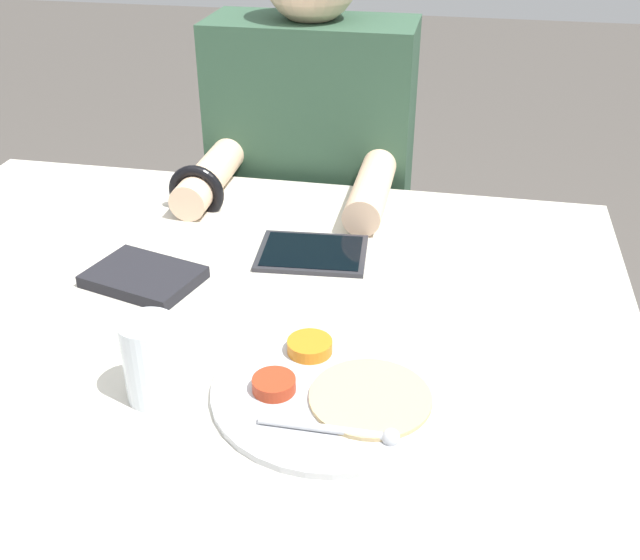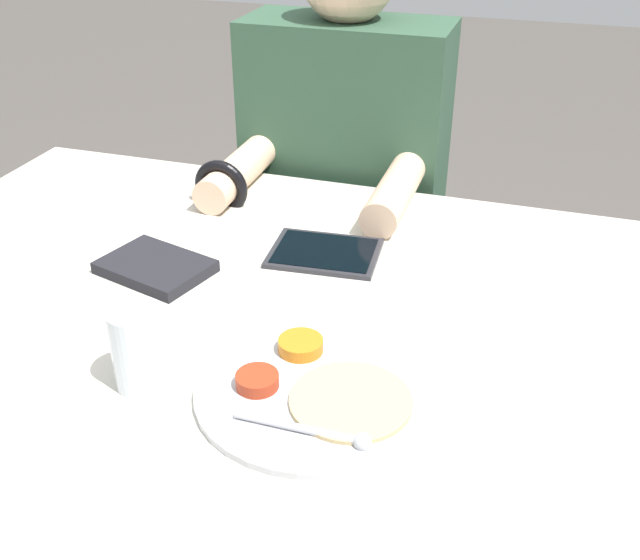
{
  "view_description": "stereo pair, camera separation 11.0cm",
  "coord_description": "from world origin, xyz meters",
  "px_view_note": "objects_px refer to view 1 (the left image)",
  "views": [
    {
      "loc": [
        0.35,
        -0.9,
        1.35
      ],
      "look_at": [
        0.16,
        0.03,
        0.79
      ],
      "focal_mm": 42.0,
      "sensor_mm": 36.0,
      "label": 1
    },
    {
      "loc": [
        0.45,
        -0.87,
        1.35
      ],
      "look_at": [
        0.16,
        0.03,
        0.79
      ],
      "focal_mm": 42.0,
      "sensor_mm": 36.0,
      "label": 2
    }
  ],
  "objects_px": {
    "thali_tray": "(332,388)",
    "person_diner": "(312,225)",
    "drinking_glass": "(151,360)",
    "red_notebook": "(144,278)",
    "tablet_device": "(312,253)"
  },
  "relations": [
    {
      "from": "red_notebook",
      "to": "tablet_device",
      "type": "relative_size",
      "value": 1.02
    },
    {
      "from": "red_notebook",
      "to": "tablet_device",
      "type": "xyz_separation_m",
      "value": [
        0.25,
        0.14,
        -0.0
      ]
    },
    {
      "from": "drinking_glass",
      "to": "tablet_device",
      "type": "bearing_deg",
      "value": 73.31
    },
    {
      "from": "thali_tray",
      "to": "drinking_glass",
      "type": "height_order",
      "value": "drinking_glass"
    },
    {
      "from": "drinking_glass",
      "to": "red_notebook",
      "type": "bearing_deg",
      "value": 115.4
    },
    {
      "from": "red_notebook",
      "to": "drinking_glass",
      "type": "xyz_separation_m",
      "value": [
        0.13,
        -0.27,
        0.05
      ]
    },
    {
      "from": "thali_tray",
      "to": "red_notebook",
      "type": "bearing_deg",
      "value": 147.98
    },
    {
      "from": "thali_tray",
      "to": "person_diner",
      "type": "bearing_deg",
      "value": 103.52
    },
    {
      "from": "tablet_device",
      "to": "person_diner",
      "type": "relative_size",
      "value": 0.16
    },
    {
      "from": "person_diner",
      "to": "drinking_glass",
      "type": "height_order",
      "value": "person_diner"
    },
    {
      "from": "thali_tray",
      "to": "red_notebook",
      "type": "xyz_separation_m",
      "value": [
        -0.35,
        0.22,
        0.0
      ]
    },
    {
      "from": "tablet_device",
      "to": "drinking_glass",
      "type": "distance_m",
      "value": 0.43
    },
    {
      "from": "thali_tray",
      "to": "person_diner",
      "type": "relative_size",
      "value": 0.25
    },
    {
      "from": "drinking_glass",
      "to": "person_diner",
      "type": "bearing_deg",
      "value": 87.97
    },
    {
      "from": "person_diner",
      "to": "drinking_glass",
      "type": "distance_m",
      "value": 0.87
    }
  ]
}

